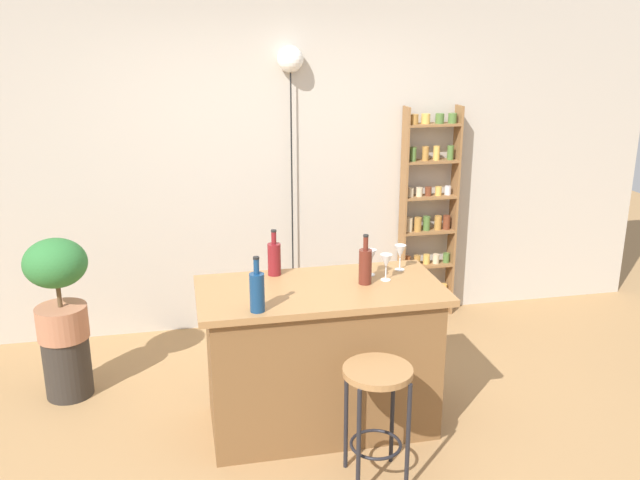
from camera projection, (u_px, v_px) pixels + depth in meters
The scene contains 14 objects.
ground at pixel (331, 450), 4.00m from camera, with size 12.00×12.00×0.00m, color #A37A4C.
back_wall at pixel (277, 156), 5.41m from camera, with size 6.40×0.10×2.80m, color #BCB2A3.
kitchen_counter at pixel (320, 356), 4.15m from camera, with size 1.45×0.72×0.91m.
bar_stool at pixel (377, 396), 3.60m from camera, with size 0.37×0.37×0.67m.
spice_shelf at pixel (428, 214), 5.67m from camera, with size 0.46×0.15×1.78m.
plant_stool at pixel (68, 366), 4.55m from camera, with size 0.31×0.31×0.42m, color #2D2823.
potted_plant at pixel (58, 283), 4.38m from camera, with size 0.40×0.36×0.68m.
bottle_spirits_clear at pixel (365, 265), 4.04m from camera, with size 0.08×0.08×0.30m.
bottle_vinegar at pixel (274, 258), 4.19m from camera, with size 0.08×0.08×0.29m.
bottle_sauce_amber at pixel (257, 291), 3.64m from camera, with size 0.08×0.08×0.31m.
wine_glass_left at pixel (371, 257), 4.18m from camera, with size 0.07×0.07×0.16m.
wine_glass_center at pixel (386, 262), 4.09m from camera, with size 0.07×0.07×0.16m.
wine_glass_right at pixel (400, 252), 4.27m from camera, with size 0.07×0.07×0.16m.
pendant_globe_light at pixel (290, 65), 5.12m from camera, with size 0.20×0.20×2.25m.
Camera 1 is at (-0.78, -3.37, 2.37)m, focal length 38.30 mm.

